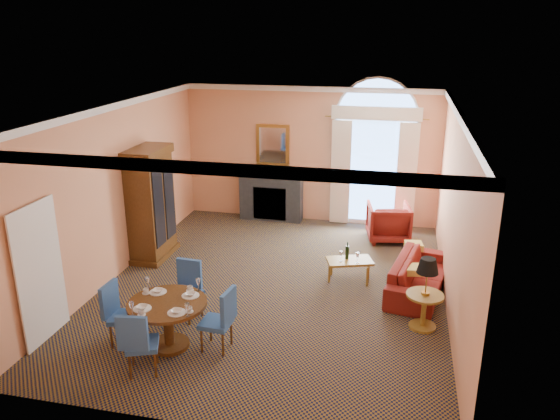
% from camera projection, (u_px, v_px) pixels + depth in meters
% --- Properties ---
extents(ground, '(7.50, 7.50, 0.00)m').
position_uv_depth(ground, '(274.00, 286.00, 9.92)').
color(ground, black).
rests_on(ground, ground).
extents(room_envelope, '(6.04, 7.52, 3.45)m').
position_uv_depth(room_envelope, '(281.00, 143.00, 9.73)').
color(room_envelope, '#F0A172').
rests_on(room_envelope, ground).
extents(armoire, '(0.65, 1.15, 2.26)m').
position_uv_depth(armoire, '(151.00, 205.00, 10.88)').
color(armoire, '#40260E').
rests_on(armoire, ground).
extents(dining_table, '(1.15, 1.15, 0.92)m').
position_uv_depth(dining_table, '(168.00, 314.00, 7.89)').
color(dining_table, '#40260E').
rests_on(dining_table, ground).
extents(dining_chair_north, '(0.53, 0.53, 0.94)m').
position_uv_depth(dining_chair_north, '(188.00, 285.00, 8.77)').
color(dining_chair_north, '#265298').
rests_on(dining_chair_north, ground).
extents(dining_chair_south, '(0.54, 0.54, 0.94)m').
position_uv_depth(dining_chair_south, '(138.00, 340.00, 7.22)').
color(dining_chair_south, '#265298').
rests_on(dining_chair_south, ground).
extents(dining_chair_east, '(0.47, 0.46, 0.94)m').
position_uv_depth(dining_chair_east, '(222.00, 316.00, 7.83)').
color(dining_chair_east, '#265298').
rests_on(dining_chair_east, ground).
extents(dining_chair_west, '(0.53, 0.53, 0.94)m').
position_uv_depth(dining_chair_west, '(117.00, 309.00, 8.02)').
color(dining_chair_west, '#265298').
rests_on(dining_chair_west, ground).
extents(sofa, '(1.19, 2.18, 0.60)m').
position_uv_depth(sofa, '(419.00, 275.00, 9.66)').
color(sofa, maroon).
rests_on(sofa, ground).
extents(armchair, '(1.03, 1.05, 0.83)m').
position_uv_depth(armchair, '(388.00, 222.00, 11.94)').
color(armchair, maroon).
rests_on(armchair, ground).
extents(coffee_table, '(0.92, 0.70, 0.74)m').
position_uv_depth(coffee_table, '(349.00, 261.00, 10.02)').
color(coffee_table, olive).
rests_on(coffee_table, ground).
extents(side_table, '(0.58, 0.58, 1.15)m').
position_uv_depth(side_table, '(426.00, 285.00, 8.34)').
color(side_table, olive).
rests_on(side_table, ground).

